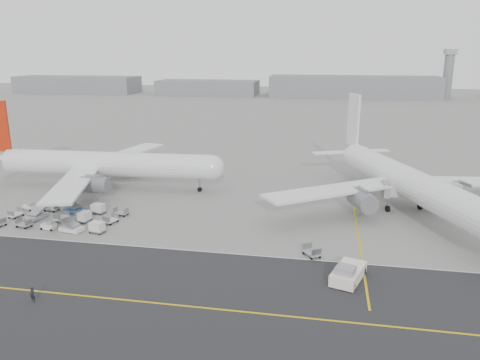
% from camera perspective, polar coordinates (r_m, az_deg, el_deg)
% --- Properties ---
extents(ground, '(700.00, 700.00, 0.00)m').
position_cam_1_polar(ground, '(76.17, -8.70, -7.60)').
color(ground, gray).
rests_on(ground, ground).
extents(taxiway, '(220.00, 59.00, 0.03)m').
position_cam_1_polar(taxiway, '(59.46, -9.79, -14.61)').
color(taxiway, '#2B2B2D').
rests_on(taxiway, ground).
extents(horizon_buildings, '(520.00, 28.00, 28.00)m').
position_cam_1_polar(horizon_buildings, '(327.41, 11.77, 9.88)').
color(horizon_buildings, gray).
rests_on(horizon_buildings, ground).
extents(control_tower, '(7.00, 7.00, 31.25)m').
position_cam_1_polar(control_tower, '(339.91, 24.04, 11.84)').
color(control_tower, gray).
rests_on(control_tower, ground).
extents(airliner_a, '(55.55, 54.85, 19.15)m').
position_cam_1_polar(airliner_a, '(108.07, -16.51, 1.91)').
color(airliner_a, white).
rests_on(airliner_a, ground).
extents(airliner_b, '(54.32, 55.44, 20.11)m').
position_cam_1_polar(airliner_b, '(93.56, 19.74, -0.23)').
color(airliner_b, white).
rests_on(airliner_b, ground).
extents(pushback_tug, '(5.22, 9.03, 2.56)m').
position_cam_1_polar(pushback_tug, '(64.96, 13.03, -11.02)').
color(pushback_tug, white).
rests_on(pushback_tug, ground).
extents(jet_bridge, '(15.35, 4.74, 5.73)m').
position_cam_1_polar(jet_bridge, '(94.98, 21.35, -1.29)').
color(jet_bridge, gray).
rests_on(jet_bridge, ground).
extents(gse_cluster, '(29.12, 20.96, 1.97)m').
position_cam_1_polar(gse_cluster, '(90.94, -20.90, -4.61)').
color(gse_cluster, '#929397').
rests_on(gse_cluster, ground).
extents(stray_dolly, '(2.97, 3.22, 1.69)m').
position_cam_1_polar(stray_dolly, '(71.54, 8.72, -9.17)').
color(stray_dolly, silver).
rests_on(stray_dolly, ground).
extents(ground_crew_a, '(0.77, 0.57, 1.93)m').
position_cam_1_polar(ground_crew_a, '(63.78, -23.97, -12.64)').
color(ground_crew_a, black).
rests_on(ground_crew_a, ground).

